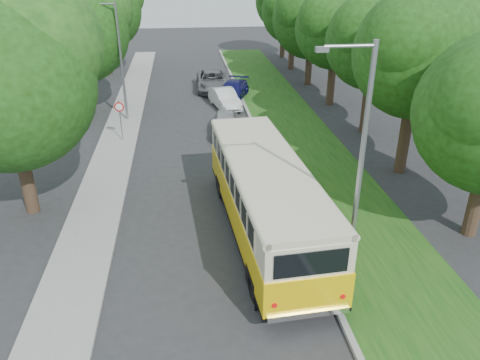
{
  "coord_description": "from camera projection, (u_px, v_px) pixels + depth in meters",
  "views": [
    {
      "loc": [
        -0.79,
        -14.58,
        10.0
      ],
      "look_at": [
        1.36,
        2.9,
        1.5
      ],
      "focal_mm": 35.0,
      "sensor_mm": 36.0,
      "label": 1
    }
  ],
  "objects": [
    {
      "name": "ground",
      "position": [
        213.0,
        251.0,
        17.46
      ],
      "size": [
        120.0,
        120.0,
        0.0
      ],
      "primitive_type": "plane",
      "color": "#2B2B2E",
      "rests_on": "ground"
    },
    {
      "name": "curb",
      "position": [
        281.0,
        185.0,
        22.3
      ],
      "size": [
        0.2,
        70.0,
        0.15
      ],
      "primitive_type": "cube",
      "color": "gray",
      "rests_on": "ground"
    },
    {
      "name": "grass_verge",
      "position": [
        329.0,
        183.0,
        22.56
      ],
      "size": [
        4.5,
        70.0,
        0.13
      ],
      "primitive_type": "cube",
      "color": "#154913",
      "rests_on": "ground"
    },
    {
      "name": "sidewalk",
      "position": [
        101.0,
        196.0,
        21.38
      ],
      "size": [
        2.2,
        70.0,
        0.12
      ],
      "primitive_type": "cube",
      "color": "gray",
      "rests_on": "ground"
    },
    {
      "name": "treeline",
      "position": [
        239.0,
        22.0,
        31.32
      ],
      "size": [
        24.27,
        41.91,
        9.46
      ],
      "color": "#332319",
      "rests_on": "ground"
    },
    {
      "name": "lamppost_near",
      "position": [
        358.0,
        166.0,
        13.79
      ],
      "size": [
        1.71,
        0.16,
        8.0
      ],
      "color": "gray",
      "rests_on": "ground"
    },
    {
      "name": "lamppost_far",
      "position": [
        119.0,
        58.0,
        29.46
      ],
      "size": [
        1.71,
        0.16,
        7.5
      ],
      "color": "gray",
      "rests_on": "ground"
    },
    {
      "name": "warning_sign",
      "position": [
        120.0,
        114.0,
        26.93
      ],
      "size": [
        0.56,
        0.1,
        2.5
      ],
      "color": "gray",
      "rests_on": "ground"
    },
    {
      "name": "vintage_bus",
      "position": [
        265.0,
        199.0,
        17.8
      ],
      "size": [
        3.47,
        10.94,
        3.2
      ],
      "primitive_type": null,
      "rotation": [
        0.0,
        0.0,
        0.06
      ],
      "color": "yellow",
      "rests_on": "ground"
    },
    {
      "name": "car_silver",
      "position": [
        226.0,
        124.0,
        28.61
      ],
      "size": [
        2.12,
        4.17,
        1.36
      ],
      "primitive_type": "imported",
      "rotation": [
        0.0,
        0.0,
        -0.13
      ],
      "color": "#9F9FA3",
      "rests_on": "ground"
    },
    {
      "name": "car_white",
      "position": [
        225.0,
        98.0,
        33.64
      ],
      "size": [
        2.24,
        4.27,
        1.34
      ],
      "primitive_type": "imported",
      "rotation": [
        0.0,
        0.0,
        0.21
      ],
      "color": "white",
      "rests_on": "ground"
    },
    {
      "name": "car_blue",
      "position": [
        233.0,
        90.0,
        35.67
      ],
      "size": [
        3.29,
        4.92,
        1.32
      ],
      "primitive_type": "imported",
      "rotation": [
        0.0,
        0.0,
        -0.35
      ],
      "color": "#131454",
      "rests_on": "ground"
    },
    {
      "name": "car_grey",
      "position": [
        212.0,
        81.0,
        38.02
      ],
      "size": [
        2.59,
        5.45,
        1.5
      ],
      "primitive_type": "imported",
      "rotation": [
        0.0,
        0.0,
        -0.02
      ],
      "color": "slate",
      "rests_on": "ground"
    }
  ]
}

